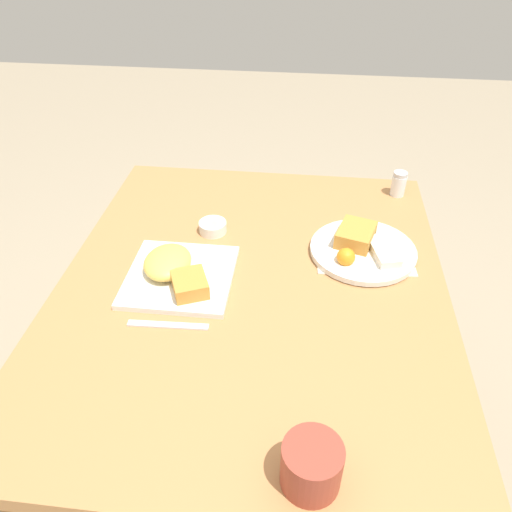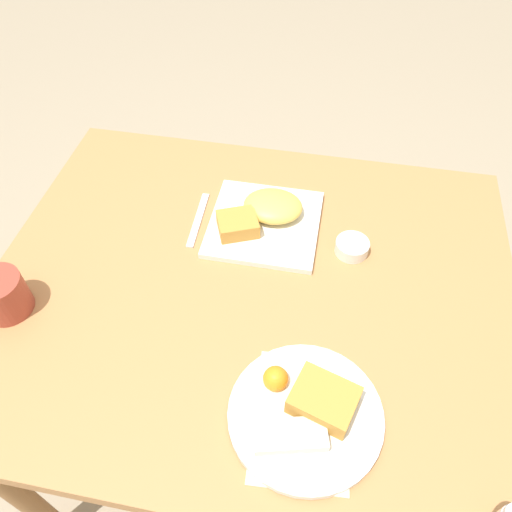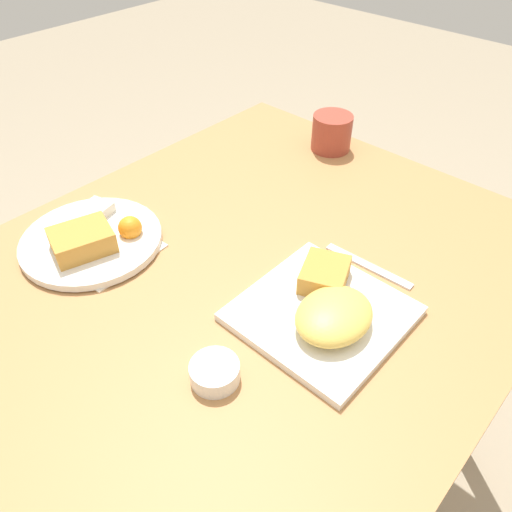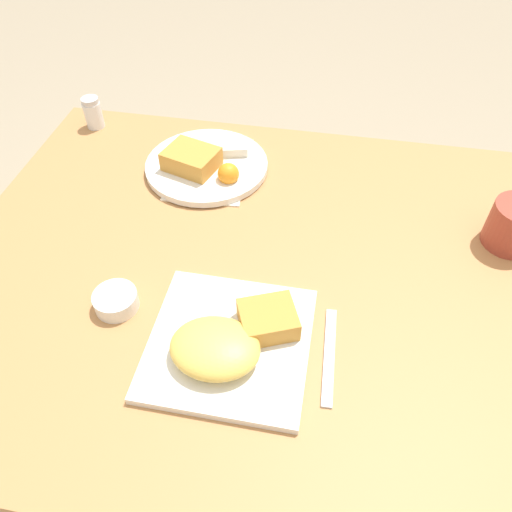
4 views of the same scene
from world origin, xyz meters
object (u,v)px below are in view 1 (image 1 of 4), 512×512
object	(u,v)px
plate_oval_far	(362,247)
sauce_ramekin	(213,227)
plate_square_near	(176,272)
salt_shaker	(398,185)
butter_knife	(168,325)
coffee_mug	(311,466)

from	to	relation	value
plate_oval_far	sauce_ramekin	size ratio (longest dim) A/B	3.63
plate_square_near	sauce_ramekin	world-z (taller)	plate_square_near
sauce_ramekin	salt_shaker	size ratio (longest dim) A/B	0.99
plate_square_near	salt_shaker	size ratio (longest dim) A/B	3.34
salt_shaker	plate_oval_far	bearing A→B (deg)	-21.59
butter_knife	salt_shaker	bearing A→B (deg)	46.10
butter_knife	coffee_mug	world-z (taller)	coffee_mug
plate_oval_far	coffee_mug	world-z (taller)	coffee_mug
salt_shaker	butter_knife	xyz separation A→B (m)	(0.60, -0.53, -0.03)
sauce_ramekin	butter_knife	distance (m)	0.35
sauce_ramekin	salt_shaker	world-z (taller)	salt_shaker
coffee_mug	plate_oval_far	bearing A→B (deg)	169.65
butter_knife	coffee_mug	bearing A→B (deg)	-47.04
plate_square_near	coffee_mug	size ratio (longest dim) A/B	2.58
butter_knife	plate_oval_far	bearing A→B (deg)	33.57
plate_square_near	sauce_ramekin	size ratio (longest dim) A/B	3.39
plate_square_near	butter_knife	distance (m)	0.15
plate_oval_far	sauce_ramekin	distance (m)	0.38
plate_oval_far	sauce_ramekin	xyz separation A→B (m)	(-0.05, -0.38, -0.00)
plate_oval_far	sauce_ramekin	bearing A→B (deg)	-97.59
plate_oval_far	sauce_ramekin	world-z (taller)	plate_oval_far
plate_square_near	butter_knife	world-z (taller)	plate_square_near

